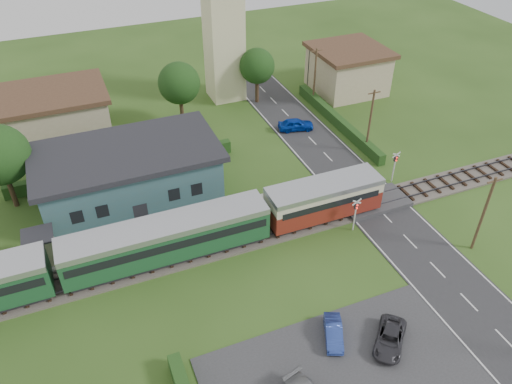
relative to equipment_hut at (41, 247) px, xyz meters
name	(u,v)px	position (x,y,z in m)	size (l,w,h in m)	color
ground	(282,246)	(18.00, -5.20, -1.75)	(120.00, 120.00, 0.00)	#2D4C19
railway_track	(273,230)	(18.00, -3.20, -1.64)	(76.00, 3.20, 0.49)	#4C443D
road	(386,217)	(28.00, -5.20, -1.72)	(6.00, 70.00, 0.05)	#28282B
car_park	(340,373)	(16.50, -17.20, -1.71)	(17.00, 9.00, 0.08)	#333335
crossing_deck	(374,202)	(28.00, -3.20, -1.52)	(6.20, 3.40, 0.45)	#333335
platform	(147,236)	(8.00, 0.00, -1.52)	(30.00, 3.00, 0.45)	gray
equipment_hut	(41,247)	(0.00, 0.00, 0.00)	(2.30, 2.30, 2.55)	beige
station_building	(130,175)	(8.00, 5.79, 0.95)	(16.00, 9.00, 5.30)	#3D5D5E
train	(126,250)	(5.93, -3.20, 0.43)	(43.20, 2.90, 3.40)	#232328
church_tower	(223,14)	(23.00, 22.80, 8.48)	(6.00, 6.00, 17.60)	beige
house_west	(58,115)	(3.00, 19.80, 1.04)	(10.80, 8.80, 5.50)	tan
house_east	(348,69)	(38.00, 18.80, 1.05)	(8.80, 8.80, 5.50)	tan
hedge_roadside	(337,121)	(32.20, 10.80, -1.15)	(0.80, 18.00, 1.20)	#193814
hedge_station	(124,168)	(8.00, 10.30, -1.10)	(22.00, 0.80, 1.30)	#193814
tree_b	(179,83)	(16.00, 17.80, 3.27)	(4.60, 4.60, 7.34)	#332316
tree_c	(257,66)	(26.00, 19.80, 2.91)	(4.20, 4.20, 6.78)	#332316
utility_pole_b	(484,213)	(32.20, -11.20, 1.88)	(1.40, 0.22, 7.00)	#473321
utility_pole_c	(370,121)	(32.20, 4.80, 1.88)	(1.40, 0.22, 7.00)	#473321
utility_pole_d	(315,76)	(32.20, 16.80, 1.88)	(1.40, 0.22, 7.00)	#473321
crossing_signal_near	(356,210)	(24.40, -5.61, 0.39)	(0.84, 0.28, 3.28)	silver
crossing_signal_far	(395,163)	(31.60, -0.81, 0.39)	(0.84, 0.28, 3.28)	silver
streetlamp_east	(309,63)	(34.00, 21.80, 1.29)	(0.30, 0.30, 5.15)	#3F3F47
car_on_road	(296,124)	(27.36, 11.66, -1.03)	(1.58, 3.94, 1.34)	#0630A7
car_park_blue	(334,332)	(17.37, -14.70, -1.15)	(1.10, 3.15, 1.04)	#273E94
car_park_dark	(390,339)	(20.55, -16.54, -1.14)	(1.76, 3.81, 1.06)	#323137
pedestrian_near	(213,213)	(13.62, -0.59, -0.37)	(0.67, 0.44, 1.85)	gray
pedestrian_far	(63,249)	(1.49, -0.30, -0.45)	(0.83, 0.64, 1.70)	gray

